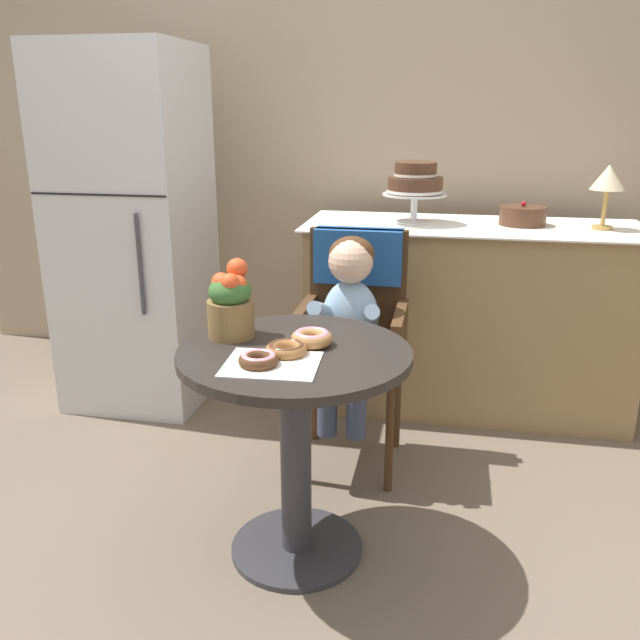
{
  "coord_description": "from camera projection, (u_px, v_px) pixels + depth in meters",
  "views": [
    {
      "loc": [
        0.44,
        -1.86,
        1.43
      ],
      "look_at": [
        0.05,
        0.15,
        0.77
      ],
      "focal_mm": 37.61,
      "sensor_mm": 36.0,
      "label": 1
    }
  ],
  "objects": [
    {
      "name": "refrigerator",
      "position": [
        133.0,
        231.0,
        3.22
      ],
      "size": [
        0.64,
        0.63,
        1.7
      ],
      "color": "silver",
      "rests_on": "ground"
    },
    {
      "name": "round_layer_cake",
      "position": [
        523.0,
        216.0,
        3.09
      ],
      "size": [
        0.21,
        0.21,
        0.11
      ],
      "color": "#4C2D1E",
      "rests_on": "display_counter"
    },
    {
      "name": "flower_vase",
      "position": [
        231.0,
        302.0,
        2.12
      ],
      "size": [
        0.15,
        0.15,
        0.25
      ],
      "color": "brown",
      "rests_on": "cafe_table"
    },
    {
      "name": "tiered_cake_stand",
      "position": [
        415.0,
        183.0,
        3.09
      ],
      "size": [
        0.3,
        0.3,
        0.28
      ],
      "color": "silver",
      "rests_on": "display_counter"
    },
    {
      "name": "wicker_chair",
      "position": [
        355.0,
        310.0,
        2.71
      ],
      "size": [
        0.42,
        0.45,
        0.95
      ],
      "rotation": [
        0.0,
        0.0,
        0.03
      ],
      "color": "#472D19",
      "rests_on": "ground"
    },
    {
      "name": "donut_front",
      "position": [
        312.0,
        337.0,
        2.07
      ],
      "size": [
        0.13,
        0.13,
        0.05
      ],
      "color": "#AD7542",
      "rests_on": "cafe_table"
    },
    {
      "name": "seated_child",
      "position": [
        349.0,
        312.0,
        2.55
      ],
      "size": [
        0.27,
        0.32,
        0.73
      ],
      "color": "#8CADCC",
      "rests_on": "ground"
    },
    {
      "name": "display_counter",
      "position": [
        467.0,
        317.0,
        3.23
      ],
      "size": [
        1.56,
        0.62,
        0.9
      ],
      "color": "#93754C",
      "rests_on": "ground"
    },
    {
      "name": "cafe_table",
      "position": [
        295.0,
        413.0,
        2.1
      ],
      "size": [
        0.72,
        0.72,
        0.72
      ],
      "color": "#282321",
      "rests_on": "ground"
    },
    {
      "name": "donut_mid",
      "position": [
        259.0,
        359.0,
        1.9
      ],
      "size": [
        0.12,
        0.12,
        0.04
      ],
      "color": "#4C2D19",
      "rests_on": "cafe_table"
    },
    {
      "name": "donut_side",
      "position": [
        286.0,
        349.0,
        1.99
      ],
      "size": [
        0.12,
        0.12,
        0.04
      ],
      "color": "#936033",
      "rests_on": "cafe_table"
    },
    {
      "name": "back_wall",
      "position": [
        372.0,
        121.0,
        3.57
      ],
      "size": [
        4.8,
        0.1,
        2.7
      ],
      "primitive_type": "cube",
      "color": "tan",
      "rests_on": "ground"
    },
    {
      "name": "table_lamp",
      "position": [
        608.0,
        180.0,
        2.92
      ],
      "size": [
        0.15,
        0.15,
        0.28
      ],
      "color": "#B28C47",
      "rests_on": "display_counter"
    },
    {
      "name": "paper_napkin",
      "position": [
        272.0,
        364.0,
        1.92
      ],
      "size": [
        0.28,
        0.24,
        0.0
      ],
      "primitive_type": "cube",
      "rotation": [
        0.0,
        0.0,
        0.06
      ],
      "color": "white",
      "rests_on": "cafe_table"
    },
    {
      "name": "ground_plane",
      "position": [
        297.0,
        549.0,
        2.26
      ],
      "size": [
        8.0,
        8.0,
        0.0
      ],
      "primitive_type": "plane",
      "color": "#6B5B4C"
    }
  ]
}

